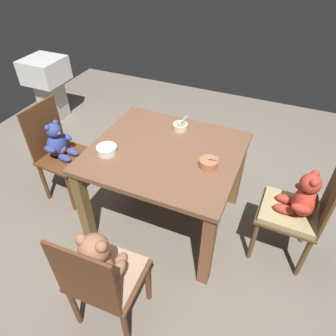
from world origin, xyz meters
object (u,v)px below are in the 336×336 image
(dining_table, at_px, (165,164))
(teddy_chair_near_right, at_px, (300,205))
(porridge_bowl_cream_far_center, at_px, (180,126))
(porridge_bowl_white_near_left, at_px, (107,150))
(teddy_chair_near_front, at_px, (101,270))
(sink_basin, at_px, (47,80))
(porridge_bowl_terracotta_near_right, at_px, (209,163))
(teddy_chair_near_left, at_px, (58,147))

(dining_table, distance_m, teddy_chair_near_right, 1.00)
(dining_table, relative_size, porridge_bowl_cream_far_center, 9.13)
(teddy_chair_near_right, xyz_separation_m, porridge_bowl_white_near_left, (-1.37, -0.24, 0.24))
(teddy_chair_near_front, bearing_deg, sink_basin, 44.73)
(teddy_chair_near_front, distance_m, porridge_bowl_terracotta_near_right, 0.96)
(teddy_chair_near_left, bearing_deg, porridge_bowl_terracotta_near_right, 3.97)
(teddy_chair_near_front, bearing_deg, dining_table, -0.65)
(teddy_chair_near_left, distance_m, porridge_bowl_cream_far_center, 1.08)
(sink_basin, bearing_deg, dining_table, -26.89)
(teddy_chair_near_right, distance_m, sink_basin, 3.20)
(teddy_chair_near_front, relative_size, porridge_bowl_terracotta_near_right, 6.50)
(dining_table, distance_m, teddy_chair_near_left, 1.00)
(dining_table, xyz_separation_m, teddy_chair_near_left, (-1.00, -0.05, -0.09))
(teddy_chair_near_right, distance_m, porridge_bowl_cream_far_center, 1.06)
(teddy_chair_near_right, xyz_separation_m, teddy_chair_near_front, (-0.98, -0.97, 0.02))
(porridge_bowl_white_near_left, xyz_separation_m, porridge_bowl_terracotta_near_right, (0.72, 0.14, 0.00))
(teddy_chair_near_front, bearing_deg, teddy_chair_near_left, 47.37)
(teddy_chair_near_right, height_order, teddy_chair_near_front, teddy_chair_near_right)
(porridge_bowl_terracotta_near_right, bearing_deg, porridge_bowl_white_near_left, -168.93)
(dining_table, relative_size, teddy_chair_near_right, 1.20)
(teddy_chair_near_right, relative_size, porridge_bowl_cream_far_center, 7.61)
(dining_table, relative_size, porridge_bowl_terracotta_near_right, 8.01)
(porridge_bowl_cream_far_center, bearing_deg, teddy_chair_near_left, -159.93)
(teddy_chair_near_front, height_order, sink_basin, teddy_chair_near_front)
(sink_basin, bearing_deg, teddy_chair_near_front, -43.62)
(teddy_chair_near_right, xyz_separation_m, sink_basin, (-3.04, 1.00, -0.02))
(teddy_chair_near_right, height_order, porridge_bowl_terracotta_near_right, teddy_chair_near_right)
(teddy_chair_near_left, bearing_deg, teddy_chair_near_right, 6.77)
(porridge_bowl_white_near_left, xyz_separation_m, sink_basin, (-1.67, 1.23, -0.26))
(teddy_chair_near_right, bearing_deg, teddy_chair_near_left, 4.02)
(teddy_chair_near_right, relative_size, teddy_chair_near_front, 1.03)
(porridge_bowl_cream_far_center, bearing_deg, sink_basin, 160.43)
(porridge_bowl_terracotta_near_right, bearing_deg, porridge_bowl_cream_far_center, 133.86)
(porridge_bowl_terracotta_near_right, height_order, sink_basin, porridge_bowl_terracotta_near_right)
(porridge_bowl_cream_far_center, bearing_deg, porridge_bowl_white_near_left, -126.22)
(dining_table, bearing_deg, porridge_bowl_cream_far_center, 91.03)
(porridge_bowl_cream_far_center, bearing_deg, teddy_chair_near_right, -15.13)
(dining_table, bearing_deg, sink_basin, 153.11)
(teddy_chair_near_left, distance_m, sink_basin, 1.51)
(teddy_chair_near_front, distance_m, sink_basin, 2.85)
(teddy_chair_near_left, distance_m, teddy_chair_near_front, 1.34)
(teddy_chair_near_left, xyz_separation_m, porridge_bowl_white_near_left, (0.62, -0.14, 0.25))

